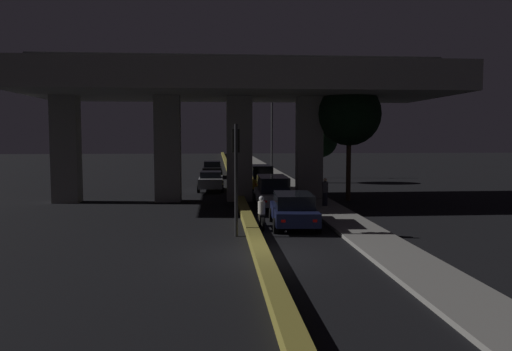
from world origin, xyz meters
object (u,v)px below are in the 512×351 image
(car_silver_second, at_px, (273,191))
(pedestrian_on_sidewalk, at_px, (325,192))
(traffic_light_left_of_median, at_px, (236,160))
(street_lamp, at_px, (268,125))
(car_black_second_oncoming, at_px, (212,169))
(motorcycle_black_filtering_near, at_px, (262,215))
(car_dark_blue_lead, at_px, (293,209))
(car_taxi_yellow_third, at_px, (261,177))
(car_silver_lead_oncoming, at_px, (211,181))

(car_silver_second, height_order, pedestrian_on_sidewalk, car_silver_second)
(traffic_light_left_of_median, height_order, street_lamp, street_lamp)
(car_black_second_oncoming, distance_m, motorcycle_black_filtering_near, 27.91)
(car_dark_blue_lead, xyz_separation_m, car_silver_second, (-0.22, 6.32, 0.14))
(car_dark_blue_lead, xyz_separation_m, motorcycle_black_filtering_near, (-1.47, -0.25, -0.19))
(car_black_second_oncoming, bearing_deg, car_silver_second, 9.87)
(street_lamp, xyz_separation_m, car_dark_blue_lead, (-1.65, -26.61, -4.38))
(car_dark_blue_lead, distance_m, car_taxi_yellow_third, 15.07)
(pedestrian_on_sidewalk, bearing_deg, motorcycle_black_filtering_near, -125.26)
(pedestrian_on_sidewalk, bearing_deg, car_silver_lead_oncoming, 123.79)
(motorcycle_black_filtering_near, bearing_deg, car_taxi_yellow_third, -5.19)
(motorcycle_black_filtering_near, height_order, pedestrian_on_sidewalk, pedestrian_on_sidewalk)
(street_lamp, bearing_deg, pedestrian_on_sidewalk, -87.19)
(car_taxi_yellow_third, bearing_deg, traffic_light_left_of_median, 168.98)
(car_black_second_oncoming, relative_size, pedestrian_on_sidewalk, 2.92)
(car_black_second_oncoming, bearing_deg, car_taxi_yellow_third, 16.78)
(car_silver_second, relative_size, car_taxi_yellow_third, 1.15)
(car_dark_blue_lead, bearing_deg, car_black_second_oncoming, 10.77)
(street_lamp, distance_m, motorcycle_black_filtering_near, 27.43)
(pedestrian_on_sidewalk, bearing_deg, traffic_light_left_of_median, -125.73)
(traffic_light_left_of_median, bearing_deg, street_lamp, 81.36)
(traffic_light_left_of_median, bearing_deg, car_dark_blue_lead, 34.30)
(car_taxi_yellow_third, distance_m, car_black_second_oncoming, 13.03)
(car_silver_second, height_order, car_taxi_yellow_third, car_taxi_yellow_third)
(car_dark_blue_lead, bearing_deg, car_taxi_yellow_third, 3.31)
(car_dark_blue_lead, height_order, car_silver_second, car_silver_second)
(traffic_light_left_of_median, relative_size, street_lamp, 0.52)
(car_silver_lead_oncoming, bearing_deg, street_lamp, 154.65)
(car_silver_lead_oncoming, height_order, car_black_second_oncoming, car_black_second_oncoming)
(car_black_second_oncoming, height_order, pedestrian_on_sidewalk, pedestrian_on_sidewalk)
(car_silver_lead_oncoming, xyz_separation_m, car_black_second_oncoming, (0.03, 12.14, 0.06))
(street_lamp, bearing_deg, car_silver_second, -95.28)
(car_silver_second, bearing_deg, street_lamp, -4.76)
(motorcycle_black_filtering_near, distance_m, pedestrian_on_sidewalk, 7.20)
(traffic_light_left_of_median, height_order, motorcycle_black_filtering_near, traffic_light_left_of_median)
(car_silver_lead_oncoming, bearing_deg, traffic_light_left_of_median, 4.91)
(street_lamp, height_order, car_silver_second, street_lamp)
(car_silver_second, distance_m, pedestrian_on_sidewalk, 2.99)
(car_black_second_oncoming, bearing_deg, street_lamp, 80.42)
(car_silver_second, bearing_deg, car_black_second_oncoming, 10.20)
(car_silver_second, bearing_deg, pedestrian_on_sidewalk, -102.95)
(car_silver_lead_oncoming, relative_size, pedestrian_on_sidewalk, 2.67)
(car_silver_lead_oncoming, xyz_separation_m, pedestrian_on_sidewalk, (6.55, -9.79, 0.18))
(car_silver_lead_oncoming, bearing_deg, car_taxi_yellow_third, 85.73)
(car_black_second_oncoming, xyz_separation_m, pedestrian_on_sidewalk, (6.53, -21.94, 0.12))
(traffic_light_left_of_median, bearing_deg, car_black_second_oncoming, 92.30)
(car_black_second_oncoming, xyz_separation_m, motorcycle_black_filtering_near, (2.38, -27.81, -0.19))
(car_taxi_yellow_third, distance_m, pedestrian_on_sidewalk, 9.86)
(car_silver_second, relative_size, pedestrian_on_sidewalk, 3.00)
(pedestrian_on_sidewalk, bearing_deg, car_dark_blue_lead, -115.54)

